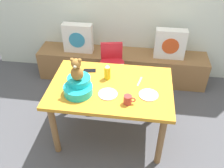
# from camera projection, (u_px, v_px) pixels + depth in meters

# --- Properties ---
(ground_plane) EXTENTS (8.00, 8.00, 0.00)m
(ground_plane) POSITION_uv_depth(u_px,v_px,m) (111.00, 132.00, 3.10)
(ground_plane) COLOR #4C4C51
(window_bench) EXTENTS (2.60, 0.44, 0.46)m
(window_bench) POSITION_uv_depth(u_px,v_px,m) (121.00, 66.00, 3.90)
(window_bench) COLOR olive
(window_bench) RESTS_ON ground_plane
(pillow_floral_left) EXTENTS (0.44, 0.15, 0.44)m
(pillow_floral_left) POSITION_uv_depth(u_px,v_px,m) (78.00, 38.00, 3.68)
(pillow_floral_left) COLOR white
(pillow_floral_left) RESTS_ON window_bench
(pillow_floral_right) EXTENTS (0.44, 0.15, 0.44)m
(pillow_floral_right) POSITION_uv_depth(u_px,v_px,m) (170.00, 44.00, 3.53)
(pillow_floral_right) COLOR white
(pillow_floral_right) RESTS_ON window_bench
(dining_table) EXTENTS (1.33, 0.89, 0.74)m
(dining_table) POSITION_uv_depth(u_px,v_px,m) (111.00, 93.00, 2.71)
(dining_table) COLOR orange
(dining_table) RESTS_ON ground_plane
(highchair) EXTENTS (0.38, 0.49, 0.79)m
(highchair) POSITION_uv_depth(u_px,v_px,m) (112.00, 65.00, 3.39)
(highchair) COLOR red
(highchair) RESTS_ON ground_plane
(infant_seat_teal) EXTENTS (0.30, 0.33, 0.16)m
(infant_seat_teal) POSITION_uv_depth(u_px,v_px,m) (78.00, 87.00, 2.52)
(infant_seat_teal) COLOR #1CB7BA
(infant_seat_teal) RESTS_ON dining_table
(teddy_bear) EXTENTS (0.13, 0.12, 0.25)m
(teddy_bear) POSITION_uv_depth(u_px,v_px,m) (77.00, 70.00, 2.40)
(teddy_bear) COLOR #9C692D
(teddy_bear) RESTS_ON infant_seat_teal
(ketchup_bottle) EXTENTS (0.07, 0.07, 0.18)m
(ketchup_bottle) POSITION_uv_depth(u_px,v_px,m) (107.00, 72.00, 2.71)
(ketchup_bottle) COLOR gold
(ketchup_bottle) RESTS_ON dining_table
(coffee_mug) EXTENTS (0.12, 0.08, 0.09)m
(coffee_mug) POSITION_uv_depth(u_px,v_px,m) (128.00, 100.00, 2.39)
(coffee_mug) COLOR #9E332D
(coffee_mug) RESTS_ON dining_table
(dinner_plate_near) EXTENTS (0.20, 0.20, 0.01)m
(dinner_plate_near) POSITION_uv_depth(u_px,v_px,m) (108.00, 94.00, 2.53)
(dinner_plate_near) COLOR white
(dinner_plate_near) RESTS_ON dining_table
(dinner_plate_far) EXTENTS (0.20, 0.20, 0.01)m
(dinner_plate_far) POSITION_uv_depth(u_px,v_px,m) (149.00, 95.00, 2.52)
(dinner_plate_far) COLOR white
(dinner_plate_far) RESTS_ON dining_table
(cell_phone) EXTENTS (0.15, 0.09, 0.01)m
(cell_phone) POSITION_uv_depth(u_px,v_px,m) (90.00, 71.00, 2.88)
(cell_phone) COLOR black
(cell_phone) RESTS_ON dining_table
(table_fork) EXTENTS (0.05, 0.17, 0.01)m
(table_fork) POSITION_uv_depth(u_px,v_px,m) (140.00, 81.00, 2.71)
(table_fork) COLOR silver
(table_fork) RESTS_ON dining_table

